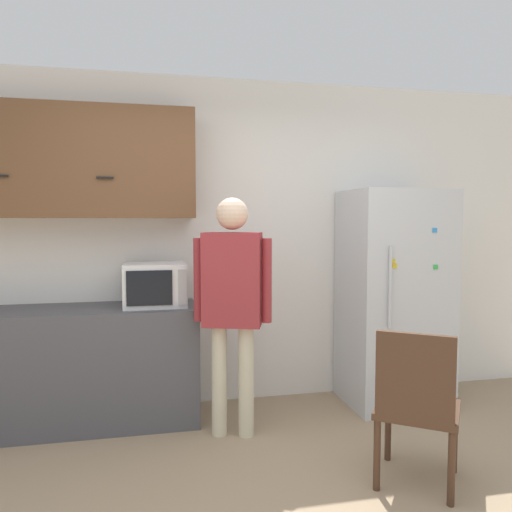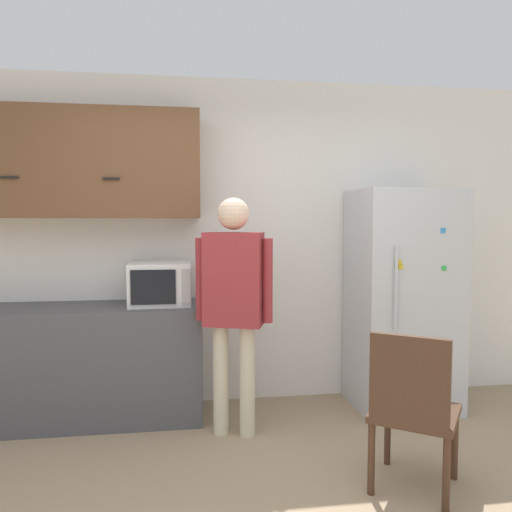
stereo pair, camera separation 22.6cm
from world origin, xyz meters
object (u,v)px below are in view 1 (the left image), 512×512
refrigerator (394,298)px  chair (417,401)px  microwave (155,284)px  person (232,292)px

refrigerator → chair: size_ratio=1.93×
microwave → person: person is taller
refrigerator → person: bearing=-165.8°
person → refrigerator: bearing=32.7°
person → chair: size_ratio=1.83×
refrigerator → microwave: bearing=178.0°
microwave → chair: size_ratio=0.50×
microwave → chair: microwave is taller
microwave → refrigerator: refrigerator is taller
microwave → refrigerator: size_ratio=0.26×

